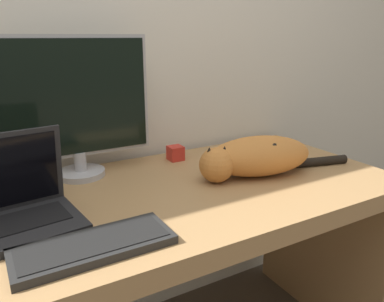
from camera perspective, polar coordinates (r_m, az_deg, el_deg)
name	(u,v)px	position (r m, az deg, el deg)	size (l,w,h in m)	color
wall_back	(76,8)	(1.43, -17.27, 20.16)	(6.40, 0.06, 2.60)	silver
desk	(129,241)	(1.19, -9.60, -13.44)	(1.80, 0.71, 0.74)	#A37A4C
monitor	(75,105)	(1.29, -17.42, 6.66)	(0.51, 0.16, 0.47)	#B2B2B7
laptop	(14,210)	(1.04, -25.53, -8.10)	(0.32, 0.25, 0.24)	#232326
external_keyboard	(94,246)	(0.89, -14.72, -13.81)	(0.36, 0.15, 0.02)	black
cat	(255,156)	(1.29, 9.64, -0.77)	(0.59, 0.25, 0.14)	#C67A38
small_toy	(176,153)	(1.45, -2.53, -0.32)	(0.05, 0.05, 0.05)	red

